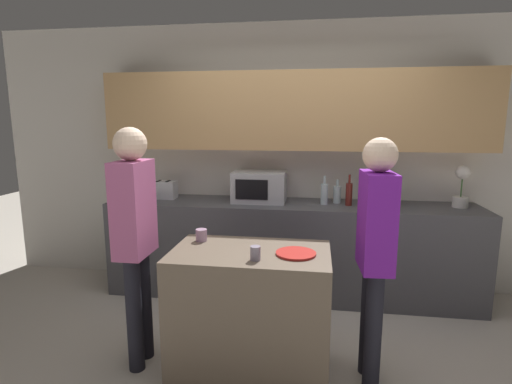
# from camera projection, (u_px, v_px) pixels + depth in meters

# --- Properties ---
(ground_plane) EXTENTS (14.00, 14.00, 0.00)m
(ground_plane) POSITION_uv_depth(u_px,v_px,m) (275.00, 379.00, 2.72)
(ground_plane) COLOR beige
(back_wall) EXTENTS (6.40, 0.40, 2.70)m
(back_wall) POSITION_uv_depth(u_px,v_px,m) (293.00, 140.00, 4.06)
(back_wall) COLOR silver
(back_wall) RESTS_ON ground_plane
(back_counter) EXTENTS (3.60, 0.62, 0.94)m
(back_counter) POSITION_uv_depth(u_px,v_px,m) (290.00, 249.00, 3.99)
(back_counter) COLOR #4C4C51
(back_counter) RESTS_ON ground_plane
(kitchen_island) EXTENTS (1.05, 0.63, 0.89)m
(kitchen_island) POSITION_uv_depth(u_px,v_px,m) (251.00, 313.00, 2.72)
(kitchen_island) COLOR brown
(kitchen_island) RESTS_ON ground_plane
(microwave) EXTENTS (0.52, 0.39, 0.30)m
(microwave) POSITION_uv_depth(u_px,v_px,m) (260.00, 186.00, 3.98)
(microwave) COLOR #B7BABC
(microwave) RESTS_ON back_counter
(toaster) EXTENTS (0.26, 0.16, 0.18)m
(toaster) POSITION_uv_depth(u_px,v_px,m) (164.00, 190.00, 4.13)
(toaster) COLOR silver
(toaster) RESTS_ON back_counter
(potted_plant) EXTENTS (0.14, 0.14, 0.40)m
(potted_plant) POSITION_uv_depth(u_px,v_px,m) (462.00, 186.00, 3.69)
(potted_plant) COLOR silver
(potted_plant) RESTS_ON back_counter
(bottle_0) EXTENTS (0.07, 0.07, 0.28)m
(bottle_0) POSITION_uv_depth(u_px,v_px,m) (324.00, 193.00, 3.84)
(bottle_0) COLOR silver
(bottle_0) RESTS_ON back_counter
(bottle_1) EXTENTS (0.08, 0.08, 0.23)m
(bottle_1) POSITION_uv_depth(u_px,v_px,m) (337.00, 194.00, 3.91)
(bottle_1) COLOR silver
(bottle_1) RESTS_ON back_counter
(bottle_2) EXTENTS (0.06, 0.06, 0.30)m
(bottle_2) POSITION_uv_depth(u_px,v_px,m) (349.00, 194.00, 3.79)
(bottle_2) COLOR maroon
(bottle_2) RESTS_ON back_counter
(bottle_3) EXTENTS (0.08, 0.08, 0.30)m
(bottle_3) POSITION_uv_depth(u_px,v_px,m) (363.00, 195.00, 3.71)
(bottle_3) COLOR #472814
(bottle_3) RESTS_ON back_counter
(bottle_4) EXTENTS (0.07, 0.07, 0.31)m
(bottle_4) POSITION_uv_depth(u_px,v_px,m) (373.00, 193.00, 3.77)
(bottle_4) COLOR #194723
(bottle_4) RESTS_ON back_counter
(bottle_5) EXTENTS (0.08, 0.08, 0.25)m
(bottle_5) POSITION_uv_depth(u_px,v_px,m) (385.00, 197.00, 3.74)
(bottle_5) COLOR #472814
(bottle_5) RESTS_ON back_counter
(bottle_6) EXTENTS (0.06, 0.06, 0.29)m
(bottle_6) POSITION_uv_depth(u_px,v_px,m) (398.00, 195.00, 3.76)
(bottle_6) COLOR #194723
(bottle_6) RESTS_ON back_counter
(plate_on_island) EXTENTS (0.26, 0.26, 0.01)m
(plate_on_island) POSITION_uv_depth(u_px,v_px,m) (296.00, 253.00, 2.56)
(plate_on_island) COLOR red
(plate_on_island) RESTS_ON kitchen_island
(cup_0) EXTENTS (0.06, 0.06, 0.09)m
(cup_0) POSITION_uv_depth(u_px,v_px,m) (255.00, 253.00, 2.46)
(cup_0) COLOR gray
(cup_0) RESTS_ON kitchen_island
(cup_1) EXTENTS (0.08, 0.08, 0.08)m
(cup_1) POSITION_uv_depth(u_px,v_px,m) (201.00, 235.00, 2.85)
(cup_1) COLOR #B18DAC
(cup_1) RESTS_ON kitchen_island
(person_left) EXTENTS (0.22, 0.34, 1.70)m
(person_left) POSITION_uv_depth(u_px,v_px,m) (135.00, 228.00, 2.73)
(person_left) COLOR black
(person_left) RESTS_ON ground_plane
(person_center) EXTENTS (0.22, 0.35, 1.64)m
(person_center) POSITION_uv_depth(u_px,v_px,m) (375.00, 242.00, 2.55)
(person_center) COLOR black
(person_center) RESTS_ON ground_plane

